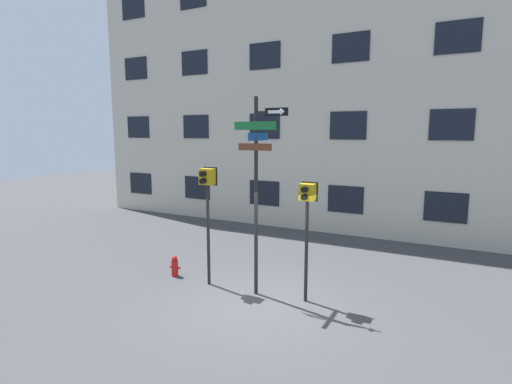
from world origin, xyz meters
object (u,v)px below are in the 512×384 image
street_sign_pole (258,178)px  pedestrian_signal_left (207,193)px  pedestrian_signal_right (307,209)px  fire_hydrant (175,266)px

street_sign_pole → pedestrian_signal_left: bearing=-179.5°
pedestrian_signal_right → fire_hydrant: size_ratio=4.86×
street_sign_pole → pedestrian_signal_right: size_ratio=1.69×
pedestrian_signal_right → fire_hydrant: (-3.74, -0.12, -1.91)m
street_sign_pole → pedestrian_signal_left: 1.49m
pedestrian_signal_left → fire_hydrant: bearing=177.3°
street_sign_pole → fire_hydrant: 3.63m
street_sign_pole → pedestrian_signal_right: bearing=7.9°
street_sign_pole → fire_hydrant: street_sign_pole is taller
street_sign_pole → pedestrian_signal_right: 1.34m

